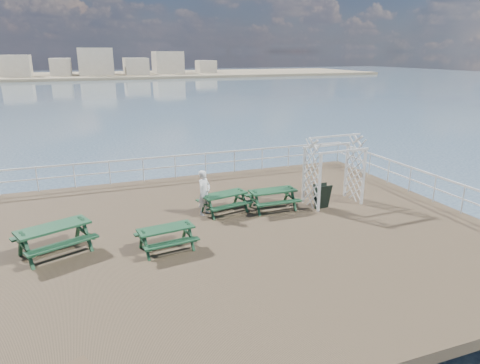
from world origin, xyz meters
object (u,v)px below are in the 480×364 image
object	(u,v)px
picnic_table_a	(54,234)
picnic_table_d	(166,234)
picnic_table_c	(224,199)
person	(204,193)
picnic_table_b	(273,195)
trellis_arbor	(334,174)

from	to	relation	value
picnic_table_a	picnic_table_d	world-z (taller)	picnic_table_a
picnic_table_c	person	distance (m)	0.80
picnic_table_a	picnic_table_c	size ratio (longest dim) A/B	1.28
picnic_table_c	picnic_table_d	xyz separation A→B (m)	(-2.61, -2.36, -0.01)
picnic_table_a	picnic_table_b	world-z (taller)	picnic_table_a
picnic_table_d	trellis_arbor	distance (m)	7.14
picnic_table_b	person	bearing A→B (deg)	171.67
picnic_table_d	trellis_arbor	size ratio (longest dim) A/B	0.66
person	picnic_table_b	bearing A→B (deg)	-45.87
picnic_table_b	picnic_table_a	bearing A→B (deg)	-171.15
picnic_table_a	trellis_arbor	xyz separation A→B (m)	(9.98, 0.94, 0.57)
trellis_arbor	person	xyz separation A→B (m)	(-5.01, 0.61, -0.37)
picnic_table_c	person	bearing A→B (deg)	163.56
picnic_table_b	person	xyz separation A→B (m)	(-2.55, 0.37, 0.28)
picnic_table_a	picnic_table_c	world-z (taller)	picnic_table_a
person	picnic_table_c	bearing A→B (deg)	-42.11
picnic_table_b	trellis_arbor	bearing A→B (deg)	-5.38
picnic_table_a	picnic_table_c	distance (m)	5.91
picnic_table_d	person	size ratio (longest dim) A/B	1.09
person	picnic_table_a	bearing A→B (deg)	159.72
picnic_table_b	trellis_arbor	xyz separation A→B (m)	(2.46, -0.23, 0.65)
trellis_arbor	person	bearing A→B (deg)	170.29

